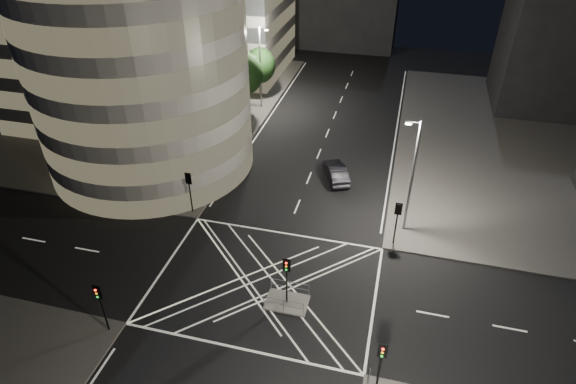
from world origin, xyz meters
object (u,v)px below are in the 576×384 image
(central_island, at_px, (287,302))
(sedan, at_px, (336,172))
(traffic_signal_nl, at_px, (100,300))
(street_lamp_left_far, at_px, (261,65))
(street_lamp_right_far, at_px, (412,174))
(traffic_signal_island, at_px, (287,273))
(traffic_signal_nr, at_px, (381,359))
(traffic_signal_fl, at_px, (189,185))
(traffic_signal_fr, at_px, (397,216))
(street_lamp_left_near, at_px, (203,130))

(central_island, height_order, sedan, sedan)
(traffic_signal_nl, height_order, street_lamp_left_far, street_lamp_left_far)
(traffic_signal_nl, relative_size, street_lamp_right_far, 0.40)
(traffic_signal_nl, height_order, traffic_signal_island, same)
(traffic_signal_nr, height_order, sedan, traffic_signal_nr)
(central_island, relative_size, traffic_signal_nl, 0.75)
(traffic_signal_island, bearing_deg, street_lamp_right_far, 54.70)
(traffic_signal_island, bearing_deg, traffic_signal_fl, 142.46)
(street_lamp_right_far, relative_size, sedan, 2.03)
(traffic_signal_fl, height_order, sedan, traffic_signal_fl)
(traffic_signal_fl, relative_size, traffic_signal_fr, 1.00)
(traffic_signal_island, xyz_separation_m, street_lamp_left_far, (-11.44, 31.50, 2.63))
(traffic_signal_fr, height_order, traffic_signal_island, same)
(traffic_signal_fl, bearing_deg, street_lamp_left_far, 91.57)
(traffic_signal_nr, bearing_deg, sedan, 105.63)
(traffic_signal_fl, height_order, traffic_signal_nl, same)
(traffic_signal_nr, relative_size, street_lamp_left_far, 0.40)
(traffic_signal_fl, xyz_separation_m, street_lamp_right_far, (18.24, 2.20, 2.63))
(street_lamp_left_near, distance_m, street_lamp_left_far, 18.00)
(traffic_signal_fr, relative_size, street_lamp_left_far, 0.40)
(traffic_signal_island, distance_m, sedan, 17.11)
(central_island, bearing_deg, traffic_signal_nl, -153.86)
(traffic_signal_fl, distance_m, street_lamp_right_far, 18.55)
(traffic_signal_fr, bearing_deg, sedan, 125.70)
(street_lamp_left_far, bearing_deg, traffic_signal_nl, -89.01)
(street_lamp_left_far, bearing_deg, traffic_signal_fr, -51.83)
(street_lamp_left_far, bearing_deg, sedan, -50.43)
(traffic_signal_fl, height_order, traffic_signal_island, same)
(traffic_signal_fr, height_order, street_lamp_right_far, street_lamp_right_far)
(traffic_signal_fl, relative_size, traffic_signal_nl, 1.00)
(traffic_signal_nl, height_order, traffic_signal_fr, same)
(central_island, xyz_separation_m, street_lamp_left_far, (-11.44, 31.50, 5.47))
(central_island, bearing_deg, street_lamp_right_far, 54.70)
(central_island, distance_m, street_lamp_left_near, 18.52)
(traffic_signal_island, distance_m, street_lamp_left_far, 33.61)
(traffic_signal_fr, xyz_separation_m, sedan, (-6.23, 8.67, -2.10))
(central_island, xyz_separation_m, traffic_signal_island, (0.00, 0.00, 2.84))
(central_island, bearing_deg, traffic_signal_island, 0.00)
(traffic_signal_nr, xyz_separation_m, sedan, (-6.23, 22.27, -2.10))
(traffic_signal_nl, distance_m, street_lamp_left_far, 36.90)
(street_lamp_right_far, bearing_deg, sedan, 136.70)
(traffic_signal_island, xyz_separation_m, street_lamp_left_near, (-11.44, 13.50, 2.63))
(traffic_signal_island, bearing_deg, street_lamp_left_near, 130.27)
(traffic_signal_nl, height_order, traffic_signal_nr, same)
(traffic_signal_fl, xyz_separation_m, street_lamp_left_far, (-0.64, 23.20, 2.63))
(central_island, height_order, street_lamp_left_near, street_lamp_left_near)
(central_island, relative_size, traffic_signal_island, 0.75)
(street_lamp_left_near, bearing_deg, sedan, 16.14)
(central_island, bearing_deg, sedan, 88.09)
(street_lamp_left_far, distance_m, street_lamp_right_far, 28.23)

